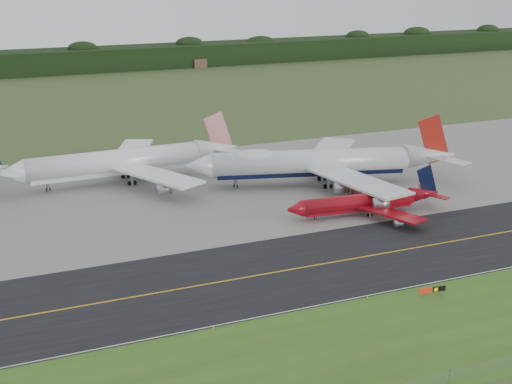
% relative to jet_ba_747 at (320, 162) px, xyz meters
% --- Properties ---
extents(ground, '(600.00, 600.00, 0.00)m').
position_rel_jet_ba_747_xyz_m(ground, '(-20.29, -42.96, -6.24)').
color(ground, '#384821').
rests_on(ground, ground).
extents(grass_verge, '(400.00, 30.00, 0.01)m').
position_rel_jet_ba_747_xyz_m(grass_verge, '(-20.29, -77.96, -6.23)').
color(grass_verge, '#345C1B').
rests_on(grass_verge, ground).
extents(taxiway, '(400.00, 32.00, 0.02)m').
position_rel_jet_ba_747_xyz_m(taxiway, '(-20.29, -46.96, -6.23)').
color(taxiway, black).
rests_on(taxiway, ground).
extents(apron, '(400.00, 78.00, 0.01)m').
position_rel_jet_ba_747_xyz_m(apron, '(-20.29, 8.04, -6.23)').
color(apron, gray).
rests_on(apron, ground).
extents(taxiway_centreline, '(400.00, 0.40, 0.00)m').
position_rel_jet_ba_747_xyz_m(taxiway_centreline, '(-20.29, -46.96, -6.21)').
color(taxiway_centreline, orange).
rests_on(taxiway_centreline, taxiway).
extents(taxiway_edge_line, '(400.00, 0.25, 0.00)m').
position_rel_jet_ba_747_xyz_m(taxiway_edge_line, '(-20.29, -62.46, -6.21)').
color(taxiway_edge_line, silver).
rests_on(taxiway_edge_line, taxiway).
extents(perimeter_fence, '(320.00, 0.10, 320.00)m').
position_rel_jet_ba_747_xyz_m(perimeter_fence, '(-20.29, -90.96, -5.14)').
color(perimeter_fence, slate).
rests_on(perimeter_fence, ground).
extents(horizon_treeline, '(700.00, 25.00, 12.00)m').
position_rel_jet_ba_747_xyz_m(horizon_treeline, '(-20.29, 230.81, -0.76)').
color(horizon_treeline, black).
rests_on(horizon_treeline, ground).
extents(jet_ba_747, '(71.97, 58.47, 18.32)m').
position_rel_jet_ba_747_xyz_m(jet_ba_747, '(0.00, 0.00, 0.00)').
color(jet_ba_747, silver).
rests_on(jet_ba_747, ground).
extents(jet_red_737, '(39.24, 31.93, 10.59)m').
position_rel_jet_ba_747_xyz_m(jet_red_737, '(-0.36, -24.64, -3.31)').
color(jet_red_737, maroon).
rests_on(jet_red_737, ground).
extents(jet_star_tail, '(64.50, 54.12, 17.05)m').
position_rel_jet_ba_747_xyz_m(jet_star_tail, '(-46.69, 22.24, -0.55)').
color(jet_star_tail, white).
rests_on(jet_star_tail, ground).
extents(taxiway_sign, '(5.12, 0.85, 1.71)m').
position_rel_jet_ba_747_xyz_m(taxiway_sign, '(-11.93, -66.97, -5.03)').
color(taxiway_sign, slate).
rests_on(taxiway_sign, ground).
extents(edge_marker_left, '(0.16, 0.16, 0.50)m').
position_rel_jet_ba_747_xyz_m(edge_marker_left, '(-52.07, -63.46, -5.99)').
color(edge_marker_left, yellow).
rests_on(edge_marker_left, ground).
extents(edge_marker_center, '(0.16, 0.16, 0.50)m').
position_rel_jet_ba_747_xyz_m(edge_marker_center, '(-23.17, -63.46, -5.99)').
color(edge_marker_center, yellow).
rests_on(edge_marker_center, ground).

